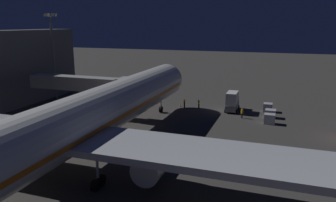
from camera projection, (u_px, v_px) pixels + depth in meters
ground_plane at (123, 140)px, 48.09m from camera, size 320.00×320.00×0.00m
airliner_at_gate at (68, 128)px, 35.13m from camera, size 54.06×71.12×19.25m
jet_bridge at (90, 84)px, 59.83m from camera, size 21.81×3.40×7.36m
apron_floodlight_mast at (53, 51)px, 70.34m from camera, size 2.90×0.50×18.71m
ops_van at (232, 101)px, 63.44m from camera, size 2.36×5.42×3.84m
baggage_container_near_belt at (270, 119)px, 55.58m from camera, size 1.80×1.55×1.69m
baggage_container_mid_row at (268, 107)px, 63.22m from camera, size 1.66×1.72×1.63m
baggage_container_far_row at (270, 114)px, 59.18m from camera, size 1.86×1.69×1.50m
ground_crew_near_nose_gear at (184, 103)px, 65.92m from camera, size 0.40×0.40×1.81m
ground_crew_by_belt_loader at (242, 113)px, 58.80m from camera, size 0.40×0.40×1.85m
ground_crew_marshaller_fwd at (199, 103)px, 65.48m from camera, size 0.40×0.40×1.85m
traffic_cone_nose_port at (180, 105)px, 67.07m from camera, size 0.36×0.36×0.55m
traffic_cone_nose_starboard at (160, 104)px, 68.47m from camera, size 0.36×0.36×0.55m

